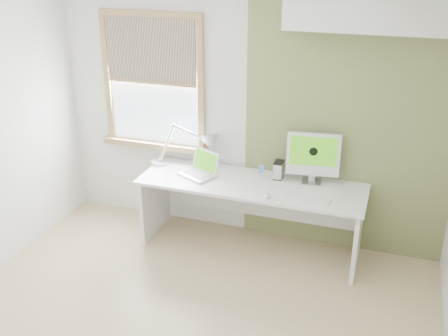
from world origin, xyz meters
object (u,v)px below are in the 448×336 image
at_px(desk, 253,198).
at_px(external_drive, 279,170).
at_px(desk_lamp, 201,146).
at_px(imac, 313,155).
at_px(laptop, 201,169).

bearing_deg(desk, external_drive, 31.78).
relative_size(desk_lamp, imac, 1.59).
bearing_deg(desk, desk_lamp, 165.99).
bearing_deg(imac, desk, -164.71).
distance_m(desk_lamp, external_drive, 0.83).
height_order(laptop, imac, imac).
xyz_separation_m(desk, desk_lamp, (-0.60, 0.15, 0.43)).
distance_m(external_drive, imac, 0.38).
relative_size(desk_lamp, laptop, 1.91).
height_order(desk_lamp, laptop, desk_lamp).
xyz_separation_m(desk_lamp, imac, (1.15, -0.00, 0.04)).
height_order(desk_lamp, imac, imac).
distance_m(desk, desk_lamp, 0.75).
distance_m(desk, external_drive, 0.38).
bearing_deg(external_drive, imac, 2.35).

